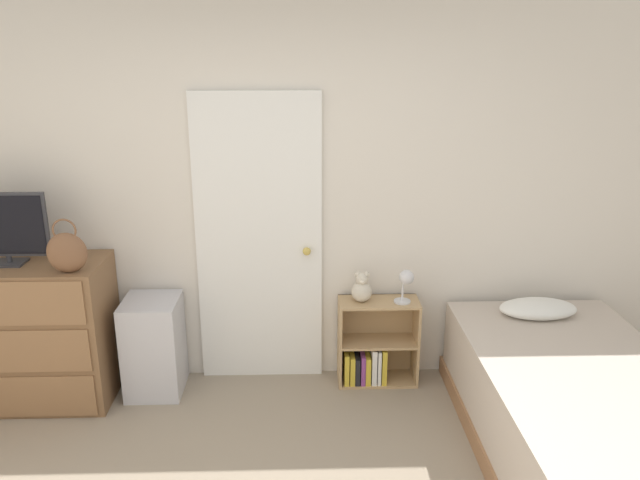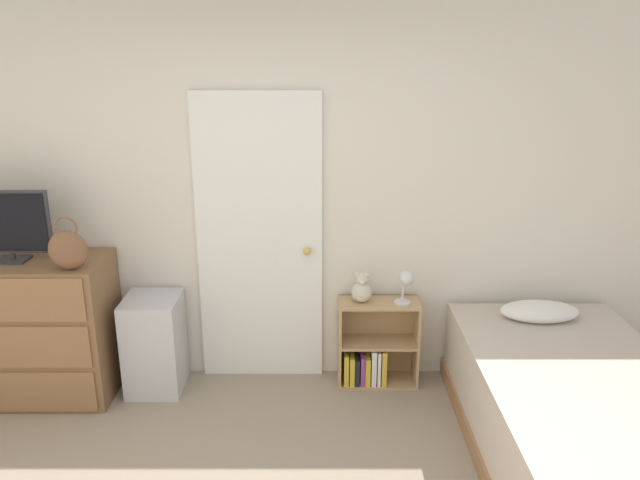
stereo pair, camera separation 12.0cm
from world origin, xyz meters
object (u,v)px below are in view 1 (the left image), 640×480
object	(u,v)px
handbag	(67,252)
teddy_bear	(362,289)
bookshelf	(373,350)
bed	(577,411)
desk_lamp	(406,281)
dresser	(29,332)
tv	(4,227)
storage_bin	(154,346)

from	to	relation	value
handbag	teddy_bear	xyz separation A→B (m)	(1.82, 0.32, -0.39)
bookshelf	teddy_bear	xyz separation A→B (m)	(-0.09, -0.00, 0.47)
bookshelf	bed	bearing A→B (deg)	-38.79
desk_lamp	bed	distance (m)	1.30
bookshelf	bed	world-z (taller)	bed
dresser	tv	distance (m)	0.73
dresser	bookshelf	distance (m)	2.31
desk_lamp	teddy_bear	bearing A→B (deg)	172.72
bed	storage_bin	bearing A→B (deg)	163.02
dresser	teddy_bear	world-z (taller)	dresser
dresser	tv	size ratio (longest dim) A/B	1.94
desk_lamp	handbag	bearing A→B (deg)	-172.33
tv	bed	size ratio (longest dim) A/B	0.27
tv	bookshelf	size ratio (longest dim) A/B	0.88
dresser	tv	xyz separation A→B (m)	(-0.05, -0.01, 0.72)
tv	teddy_bear	xyz separation A→B (m)	(2.25, 0.16, -0.50)
tv	desk_lamp	bearing A→B (deg)	2.74
storage_bin	teddy_bear	size ratio (longest dim) A/B	3.11
teddy_bear	desk_lamp	distance (m)	0.30
handbag	teddy_bear	world-z (taller)	handbag
handbag	dresser	bearing A→B (deg)	155.49
bed	dresser	bearing A→B (deg)	168.02
dresser	handbag	bearing A→B (deg)	-24.51
handbag	tv	bearing A→B (deg)	159.29
storage_bin	teddy_bear	bearing A→B (deg)	3.03
bookshelf	handbag	bearing A→B (deg)	-170.33
storage_bin	teddy_bear	world-z (taller)	teddy_bear
storage_bin	desk_lamp	distance (m)	1.76
storage_bin	desk_lamp	size ratio (longest dim) A/B	2.82
dresser	tv	world-z (taller)	tv
bed	handbag	bearing A→B (deg)	169.74
bed	tv	bearing A→B (deg)	168.37
teddy_bear	handbag	bearing A→B (deg)	-169.96
teddy_bear	desk_lamp	bearing A→B (deg)	-7.28
dresser	desk_lamp	world-z (taller)	dresser
desk_lamp	bed	xyz separation A→B (m)	(0.87, -0.82, -0.49)
dresser	bed	world-z (taller)	dresser
storage_bin	bookshelf	bearing A→B (deg)	2.96
handbag	bookshelf	bearing A→B (deg)	9.67
dresser	storage_bin	xyz separation A→B (m)	(0.79, 0.07, -0.15)
dresser	storage_bin	bearing A→B (deg)	5.28
dresser	handbag	xyz separation A→B (m)	(0.38, -0.17, 0.61)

